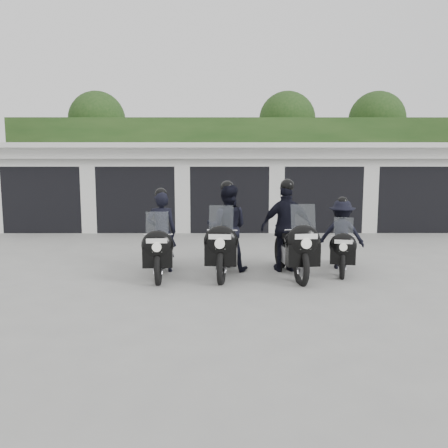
{
  "coord_description": "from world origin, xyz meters",
  "views": [
    {
      "loc": [
        -0.23,
        -10.14,
        2.44
      ],
      "look_at": [
        -0.2,
        -0.02,
        1.05
      ],
      "focal_mm": 38.0,
      "sensor_mm": 36.0,
      "label": 1
    }
  ],
  "objects_px": {
    "police_bike_b": "(226,233)",
    "police_bike_c": "(289,233)",
    "police_bike_d": "(342,238)",
    "police_bike_a": "(161,240)"
  },
  "relations": [
    {
      "from": "police_bike_d",
      "to": "police_bike_c",
      "type": "bearing_deg",
      "value": -153.66
    },
    {
      "from": "police_bike_b",
      "to": "police_bike_d",
      "type": "distance_m",
      "value": 2.57
    },
    {
      "from": "police_bike_a",
      "to": "police_bike_b",
      "type": "bearing_deg",
      "value": 5.8
    },
    {
      "from": "police_bike_a",
      "to": "police_bike_d",
      "type": "height_order",
      "value": "police_bike_a"
    },
    {
      "from": "police_bike_c",
      "to": "police_bike_d",
      "type": "height_order",
      "value": "police_bike_c"
    },
    {
      "from": "police_bike_b",
      "to": "police_bike_c",
      "type": "distance_m",
      "value": 1.34
    },
    {
      "from": "police_bike_b",
      "to": "police_bike_d",
      "type": "height_order",
      "value": "police_bike_b"
    },
    {
      "from": "police_bike_c",
      "to": "police_bike_b",
      "type": "bearing_deg",
      "value": 169.48
    },
    {
      "from": "police_bike_a",
      "to": "police_bike_c",
      "type": "distance_m",
      "value": 2.73
    },
    {
      "from": "police_bike_b",
      "to": "police_bike_c",
      "type": "height_order",
      "value": "police_bike_c"
    }
  ]
}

